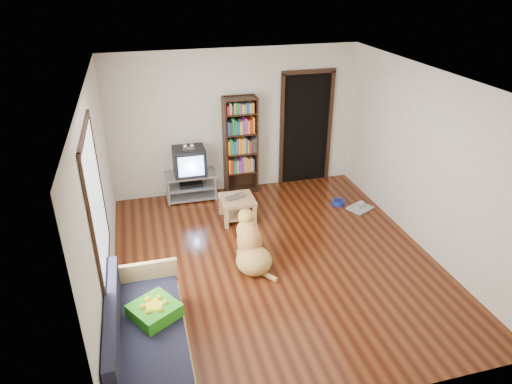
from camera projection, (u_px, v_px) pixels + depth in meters
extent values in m
plane|color=#5B290F|center=(275.00, 260.00, 6.62)|extent=(5.00, 5.00, 0.00)
plane|color=white|center=(279.00, 80.00, 5.45)|extent=(5.00, 5.00, 0.00)
plane|color=beige|center=(235.00, 122.00, 8.19)|extent=(4.50, 0.00, 4.50)
plane|color=beige|center=(364.00, 299.00, 3.87)|extent=(4.50, 0.00, 4.50)
plane|color=beige|center=(99.00, 199.00, 5.51)|extent=(0.00, 5.00, 5.00)
plane|color=beige|center=(426.00, 162.00, 6.55)|extent=(0.00, 5.00, 5.00)
cube|color=green|center=(155.00, 311.00, 4.92)|extent=(0.62, 0.62, 0.15)
imported|color=#BBBABF|center=(238.00, 198.00, 7.46)|extent=(0.41, 0.33, 0.03)
cylinder|color=#16289B|center=(338.00, 202.00, 8.12)|extent=(0.22, 0.22, 0.08)
cube|color=#ABABAB|center=(360.00, 208.00, 7.99)|extent=(0.50, 0.47, 0.03)
cube|color=white|center=(96.00, 203.00, 5.00)|extent=(0.02, 1.30, 1.60)
cube|color=black|center=(84.00, 132.00, 4.63)|extent=(0.03, 1.42, 0.06)
cube|color=black|center=(107.00, 264.00, 5.36)|extent=(0.03, 1.42, 0.06)
cube|color=black|center=(93.00, 236.00, 4.39)|extent=(0.03, 0.06, 1.70)
cube|color=black|center=(99.00, 177.00, 5.60)|extent=(0.03, 0.06, 1.70)
cube|color=black|center=(306.00, 129.00, 8.60)|extent=(0.90, 0.02, 2.10)
cube|color=black|center=(282.00, 132.00, 8.48)|extent=(0.07, 0.05, 2.14)
cube|color=black|center=(330.00, 127.00, 8.70)|extent=(0.07, 0.05, 2.14)
cube|color=black|center=(309.00, 72.00, 8.10)|extent=(1.03, 0.05, 0.07)
cube|color=#99999E|center=(190.00, 175.00, 8.14)|extent=(0.90, 0.45, 0.04)
cube|color=#99999E|center=(191.00, 186.00, 8.24)|extent=(0.86, 0.42, 0.03)
cube|color=#99999E|center=(192.00, 195.00, 8.32)|extent=(0.90, 0.45, 0.04)
cylinder|color=#99999E|center=(169.00, 194.00, 7.97)|extent=(0.04, 0.04, 0.50)
cylinder|color=#99999E|center=(216.00, 188.00, 8.16)|extent=(0.04, 0.04, 0.50)
cylinder|color=#99999E|center=(167.00, 184.00, 8.31)|extent=(0.04, 0.04, 0.50)
cylinder|color=#99999E|center=(212.00, 179.00, 8.51)|extent=(0.04, 0.04, 0.50)
cube|color=black|center=(191.00, 184.00, 8.22)|extent=(0.40, 0.30, 0.07)
cube|color=black|center=(189.00, 161.00, 8.02)|extent=(0.55, 0.48, 0.48)
cube|color=black|center=(188.00, 157.00, 8.19)|extent=(0.40, 0.14, 0.36)
cube|color=#8CBFF2|center=(191.00, 166.00, 7.81)|extent=(0.44, 0.02, 0.36)
cube|color=silver|center=(189.00, 149.00, 7.86)|extent=(0.20, 0.07, 0.02)
sphere|color=silver|center=(185.00, 147.00, 7.83)|extent=(0.09, 0.09, 0.09)
sphere|color=silver|center=(192.00, 146.00, 7.86)|extent=(0.09, 0.09, 0.09)
cube|color=black|center=(225.00, 147.00, 8.18)|extent=(0.03, 0.30, 1.80)
cube|color=black|center=(256.00, 144.00, 8.31)|extent=(0.03, 0.30, 1.80)
cube|color=black|center=(239.00, 143.00, 8.36)|extent=(0.60, 0.02, 1.80)
cube|color=black|center=(241.00, 189.00, 8.63)|extent=(0.56, 0.28, 0.02)
cube|color=black|center=(241.00, 171.00, 8.47)|extent=(0.56, 0.28, 0.03)
cube|color=black|center=(241.00, 152.00, 8.30)|extent=(0.56, 0.28, 0.02)
cube|color=black|center=(240.00, 133.00, 8.14)|extent=(0.56, 0.28, 0.02)
cube|color=black|center=(240.00, 113.00, 7.97)|extent=(0.56, 0.28, 0.02)
cube|color=black|center=(240.00, 98.00, 7.85)|extent=(0.56, 0.28, 0.02)
cube|color=tan|center=(152.00, 349.00, 4.93)|extent=(0.80, 1.80, 0.22)
cube|color=#1E1E2D|center=(150.00, 334.00, 4.84)|extent=(0.74, 1.74, 0.18)
cube|color=#1E1E2D|center=(113.00, 320.00, 4.64)|extent=(0.12, 1.74, 0.40)
cube|color=tan|center=(144.00, 273.00, 5.50)|extent=(0.80, 0.06, 0.30)
cube|color=tan|center=(237.00, 200.00, 7.51)|extent=(0.55, 0.55, 0.06)
cube|color=tan|center=(237.00, 214.00, 7.63)|extent=(0.45, 0.45, 0.03)
cube|color=tan|center=(226.00, 219.00, 7.34)|extent=(0.06, 0.06, 0.34)
cube|color=tan|center=(255.00, 215.00, 7.45)|extent=(0.06, 0.06, 0.34)
cube|color=tan|center=(221.00, 205.00, 7.75)|extent=(0.06, 0.06, 0.34)
cube|color=tan|center=(248.00, 202.00, 7.86)|extent=(0.06, 0.06, 0.34)
ellipsoid|color=#D7B052|center=(254.00, 261.00, 6.34)|extent=(0.53, 0.57, 0.37)
ellipsoid|color=tan|center=(250.00, 241.00, 6.41)|extent=(0.38, 0.42, 0.49)
ellipsoid|color=#B59245|center=(247.00, 230.00, 6.44)|extent=(0.33, 0.30, 0.35)
ellipsoid|color=tan|center=(246.00, 217.00, 6.41)|extent=(0.24, 0.26, 0.22)
ellipsoid|color=tan|center=(244.00, 214.00, 6.52)|extent=(0.11, 0.20, 0.09)
sphere|color=black|center=(242.00, 211.00, 6.60)|extent=(0.04, 0.04, 0.04)
ellipsoid|color=#C7864C|center=(241.00, 219.00, 6.36)|extent=(0.06, 0.08, 0.15)
ellipsoid|color=#C8834D|center=(253.00, 218.00, 6.40)|extent=(0.06, 0.08, 0.15)
cylinder|color=gold|center=(240.00, 244.00, 6.63)|extent=(0.09, 0.12, 0.40)
cylinder|color=tan|center=(251.00, 242.00, 6.67)|extent=(0.09, 0.12, 0.40)
sphere|color=#CE864F|center=(240.00, 252.00, 6.75)|extent=(0.10, 0.10, 0.10)
sphere|color=tan|center=(250.00, 250.00, 6.80)|extent=(0.10, 0.10, 0.10)
cylinder|color=gold|center=(267.00, 275.00, 6.24)|extent=(0.25, 0.33, 0.08)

